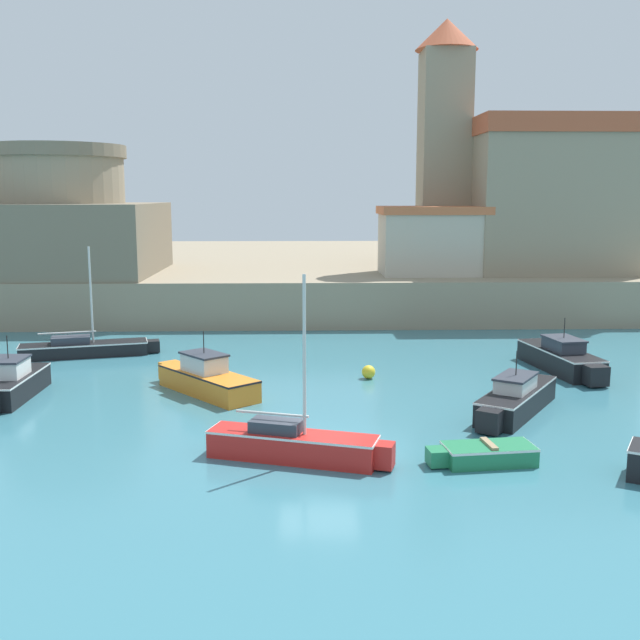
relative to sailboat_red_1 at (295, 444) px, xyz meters
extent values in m
plane|color=teal|center=(0.75, 1.13, -0.51)|extent=(200.00, 200.00, 0.00)
cube|color=gray|center=(0.75, 41.73, 0.89)|extent=(120.00, 40.00, 2.81)
cube|color=red|center=(-0.07, 0.02, -0.09)|extent=(5.23, 2.66, 0.84)
cube|color=red|center=(2.62, -0.83, -0.09)|extent=(0.69, 0.77, 0.71)
cube|color=white|center=(-0.07, 0.02, 0.28)|extent=(5.28, 2.69, 0.07)
cylinder|color=silver|center=(0.30, -0.09, 2.72)|extent=(0.10, 0.10, 4.80)
cylinder|color=silver|center=(-0.68, 0.22, 0.87)|extent=(2.22, 0.78, 0.08)
cube|color=#333842|center=(-0.56, 0.18, 0.50)|extent=(1.71, 1.24, 0.36)
cube|color=black|center=(11.99, 11.35, -0.03)|extent=(2.42, 5.53, 0.97)
cube|color=black|center=(12.47, 8.35, -0.03)|extent=(0.99, 0.85, 0.82)
cube|color=white|center=(11.99, 11.35, 0.42)|extent=(2.45, 5.59, 0.07)
cube|color=#333842|center=(12.04, 11.08, 0.71)|extent=(1.48, 2.04, 0.51)
cube|color=#2D333D|center=(12.04, 11.08, 1.00)|extent=(1.59, 2.21, 0.08)
cylinder|color=black|center=(12.04, 11.08, 1.49)|extent=(0.04, 0.04, 0.90)
cube|color=orange|center=(-3.51, 7.72, -0.07)|extent=(4.43, 4.86, 0.88)
cube|color=orange|center=(-5.35, 9.91, -0.07)|extent=(1.09, 1.07, 0.75)
cube|color=black|center=(-3.51, 7.72, 0.32)|extent=(4.47, 4.91, 0.07)
cube|color=silver|center=(-3.67, 7.91, 0.70)|extent=(2.02, 2.10, 0.67)
cube|color=#2D333D|center=(-3.67, 7.91, 1.07)|extent=(2.18, 2.26, 0.08)
cylinder|color=black|center=(-3.67, 7.91, 1.56)|extent=(0.04, 0.04, 0.90)
cube|color=black|center=(8.12, 4.77, -0.07)|extent=(4.11, 5.19, 0.89)
cube|color=black|center=(6.48, 2.30, -0.07)|extent=(1.00, 0.96, 0.76)
cube|color=white|center=(8.12, 4.77, 0.34)|extent=(4.15, 5.24, 0.07)
cube|color=silver|center=(7.98, 4.55, 0.62)|extent=(1.91, 2.13, 0.48)
cube|color=#2D333D|center=(7.98, 4.55, 0.91)|extent=(2.06, 2.30, 0.08)
cylinder|color=black|center=(7.98, 4.55, 1.40)|extent=(0.04, 0.04, 0.90)
cube|color=black|center=(-11.14, 7.36, -0.06)|extent=(1.58, 4.40, 0.91)
cube|color=white|center=(-11.14, 7.36, 0.36)|extent=(1.60, 4.45, 0.07)
cube|color=silver|center=(-11.14, 7.14, 0.72)|extent=(1.18, 1.54, 0.64)
cube|color=#2D333D|center=(-11.14, 7.14, 1.08)|extent=(1.26, 1.68, 0.08)
cylinder|color=black|center=(-11.14, 7.14, 1.57)|extent=(0.04, 0.04, 0.90)
cube|color=black|center=(-10.48, 14.99, -0.18)|extent=(6.19, 2.87, 0.67)
cube|color=black|center=(-7.25, 15.82, -0.18)|extent=(0.81, 0.91, 0.57)
cube|color=white|center=(-10.48, 14.99, 0.12)|extent=(6.26, 2.90, 0.07)
cylinder|color=silver|center=(-10.04, 15.10, 2.53)|extent=(0.10, 0.10, 4.74)
cylinder|color=silver|center=(-11.21, 14.80, 0.71)|extent=(2.65, 0.75, 0.08)
cube|color=#333842|center=(-11.07, 14.84, 0.34)|extent=(2.00, 1.41, 0.36)
cube|color=#237A4C|center=(5.77, -0.44, -0.23)|extent=(2.76, 1.51, 0.57)
cube|color=#237A4C|center=(4.18, -0.62, -0.23)|extent=(0.62, 0.73, 0.48)
cube|color=white|center=(5.77, -0.44, 0.01)|extent=(2.79, 1.53, 0.07)
cube|color=#997F5B|center=(5.77, -0.44, 0.09)|extent=(0.32, 1.05, 0.08)
sphere|color=yellow|center=(3.16, 10.01, -0.22)|extent=(0.59, 0.59, 0.59)
cube|color=gray|center=(16.75, 32.18, 6.71)|extent=(10.34, 16.03, 8.82)
cube|color=#B25133|center=(16.75, 32.18, 11.72)|extent=(10.54, 16.35, 1.20)
cube|color=gray|center=(9.98, 29.78, 9.54)|extent=(3.20, 3.20, 14.49)
cone|color=#B25133|center=(9.98, 29.78, 17.79)|extent=(4.16, 4.16, 2.00)
cube|color=#796C57|center=(-15.25, 27.95, 4.56)|extent=(12.17, 12.17, 4.52)
cylinder|color=gray|center=(-15.25, 27.95, 6.00)|extent=(8.13, 8.13, 7.41)
cylinder|color=#796C57|center=(-15.25, 27.95, 10.11)|extent=(8.54, 8.54, 0.80)
cube|color=#BCB29E|center=(8.75, 26.51, 4.22)|extent=(6.52, 4.48, 3.85)
cube|color=#C1663D|center=(8.75, 26.51, 6.40)|extent=(6.84, 4.70, 0.50)
camera|label=1|loc=(0.13, -21.53, 7.38)|focal=42.00mm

